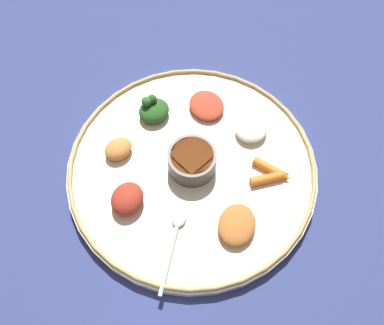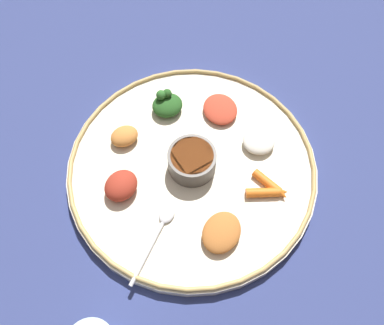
{
  "view_description": "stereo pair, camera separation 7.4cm",
  "coord_description": "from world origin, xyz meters",
  "px_view_note": "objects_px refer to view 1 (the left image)",
  "views": [
    {
      "loc": [
        0.13,
        0.33,
        0.69
      ],
      "look_at": [
        0.0,
        0.0,
        0.03
      ],
      "focal_mm": 40.22,
      "sensor_mm": 36.0,
      "label": 1
    },
    {
      "loc": [
        0.06,
        0.35,
        0.69
      ],
      "look_at": [
        0.0,
        0.0,
        0.03
      ],
      "focal_mm": 40.22,
      "sensor_mm": 36.0,
      "label": 2
    }
  ],
  "objects_px": {
    "center_bowl": "(192,160)",
    "carrot_outer": "(271,169)",
    "greens_pile": "(153,109)",
    "carrot_near_spoon": "(270,178)",
    "spoon": "(175,236)"
  },
  "relations": [
    {
      "from": "carrot_near_spoon",
      "to": "carrot_outer",
      "type": "relative_size",
      "value": 1.12
    },
    {
      "from": "greens_pile",
      "to": "carrot_outer",
      "type": "bearing_deg",
      "value": 128.85
    },
    {
      "from": "center_bowl",
      "to": "carrot_outer",
      "type": "bearing_deg",
      "value": 154.82
    },
    {
      "from": "carrot_near_spoon",
      "to": "greens_pile",
      "type": "bearing_deg",
      "value": -54.95
    },
    {
      "from": "spoon",
      "to": "greens_pile",
      "type": "height_order",
      "value": "greens_pile"
    },
    {
      "from": "center_bowl",
      "to": "carrot_near_spoon",
      "type": "bearing_deg",
      "value": 147.7
    },
    {
      "from": "center_bowl",
      "to": "spoon",
      "type": "xyz_separation_m",
      "value": [
        0.07,
        0.11,
        -0.02
      ]
    },
    {
      "from": "carrot_near_spoon",
      "to": "carrot_outer",
      "type": "distance_m",
      "value": 0.02
    },
    {
      "from": "greens_pile",
      "to": "carrot_outer",
      "type": "xyz_separation_m",
      "value": [
        -0.15,
        0.19,
        -0.01
      ]
    },
    {
      "from": "greens_pile",
      "to": "carrot_near_spoon",
      "type": "relative_size",
      "value": 0.96
    },
    {
      "from": "spoon",
      "to": "carrot_outer",
      "type": "xyz_separation_m",
      "value": [
        -0.2,
        -0.05,
        0.0
      ]
    },
    {
      "from": "spoon",
      "to": "greens_pile",
      "type": "bearing_deg",
      "value": -100.83
    },
    {
      "from": "greens_pile",
      "to": "carrot_outer",
      "type": "distance_m",
      "value": 0.24
    },
    {
      "from": "center_bowl",
      "to": "greens_pile",
      "type": "xyz_separation_m",
      "value": [
        0.03,
        -0.13,
        -0.01
      ]
    },
    {
      "from": "spoon",
      "to": "greens_pile",
      "type": "relative_size",
      "value": 1.86
    }
  ]
}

